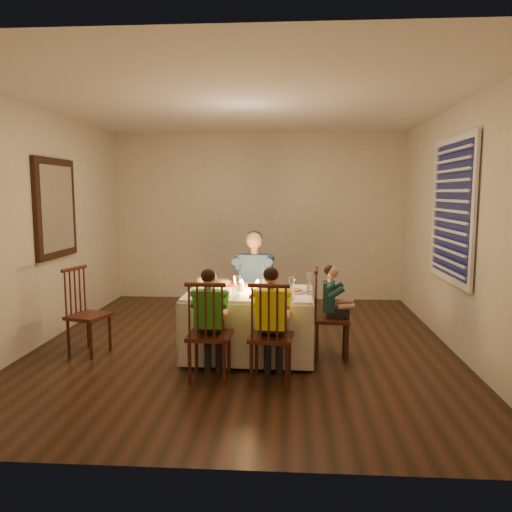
# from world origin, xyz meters

# --- Properties ---
(ground) EXTENTS (5.00, 5.00, 0.00)m
(ground) POSITION_xyz_m (0.00, 0.00, 0.00)
(ground) COLOR black
(ground) RESTS_ON ground
(wall_left) EXTENTS (0.02, 5.00, 2.60)m
(wall_left) POSITION_xyz_m (-2.25, 0.00, 1.30)
(wall_left) COLOR beige
(wall_left) RESTS_ON ground
(wall_right) EXTENTS (0.02, 5.00, 2.60)m
(wall_right) POSITION_xyz_m (2.25, 0.00, 1.30)
(wall_right) COLOR beige
(wall_right) RESTS_ON ground
(wall_back) EXTENTS (4.50, 0.02, 2.60)m
(wall_back) POSITION_xyz_m (0.00, 2.50, 1.30)
(wall_back) COLOR beige
(wall_back) RESTS_ON ground
(ceiling) EXTENTS (5.00, 5.00, 0.00)m
(ceiling) POSITION_xyz_m (0.00, 0.00, 2.60)
(ceiling) COLOR white
(ceiling) RESTS_ON wall_back
(dining_table) EXTENTS (1.32, 0.97, 0.65)m
(dining_table) POSITION_xyz_m (0.09, -0.35, 0.48)
(dining_table) COLOR silver
(dining_table) RESTS_ON ground
(chair_adult) EXTENTS (0.40, 0.38, 0.92)m
(chair_adult) POSITION_xyz_m (0.09, 0.32, 0.00)
(chair_adult) COLOR #37150F
(chair_adult) RESTS_ON ground
(chair_near_left) EXTENTS (0.39, 0.37, 0.92)m
(chair_near_left) POSITION_xyz_m (-0.22, -1.02, 0.00)
(chair_near_left) COLOR #37150F
(chair_near_left) RESTS_ON ground
(chair_near_right) EXTENTS (0.41, 0.39, 0.92)m
(chair_near_right) POSITION_xyz_m (0.34, -1.04, 0.00)
(chair_near_right) COLOR #37150F
(chair_near_right) RESTS_ON ground
(chair_end) EXTENTS (0.39, 0.40, 0.92)m
(chair_end) POSITION_xyz_m (0.93, -0.34, 0.00)
(chair_end) COLOR #37150F
(chair_end) RESTS_ON ground
(chair_extra) EXTENTS (0.45, 0.46, 0.91)m
(chair_extra) POSITION_xyz_m (-1.59, -0.38, 0.00)
(chair_extra) COLOR #37150F
(chair_extra) RESTS_ON ground
(adult) EXTENTS (0.48, 0.44, 1.24)m
(adult) POSITION_xyz_m (0.09, 0.32, 0.00)
(adult) COLOR #304F78
(adult) RESTS_ON ground
(child_green) EXTENTS (0.33, 0.31, 1.02)m
(child_green) POSITION_xyz_m (-0.22, -1.02, 0.00)
(child_green) COLOR green
(child_green) RESTS_ON ground
(child_yellow) EXTENTS (0.36, 0.34, 1.04)m
(child_yellow) POSITION_xyz_m (0.34, -1.04, 0.00)
(child_yellow) COLOR #FFFE1B
(child_yellow) RESTS_ON ground
(child_teal) EXTENTS (0.28, 0.31, 0.95)m
(child_teal) POSITION_xyz_m (0.93, -0.34, 0.00)
(child_teal) COLOR #1A3B42
(child_teal) RESTS_ON ground
(setting_adult) EXTENTS (0.27, 0.27, 0.02)m
(setting_adult) POSITION_xyz_m (0.06, -0.08, 0.69)
(setting_adult) COLOR white
(setting_adult) RESTS_ON dining_table
(setting_green) EXTENTS (0.27, 0.27, 0.02)m
(setting_green) POSITION_xyz_m (-0.19, -0.61, 0.69)
(setting_green) COLOR white
(setting_green) RESTS_ON dining_table
(setting_yellow) EXTENTS (0.27, 0.27, 0.02)m
(setting_yellow) POSITION_xyz_m (0.35, -0.63, 0.69)
(setting_yellow) COLOR white
(setting_yellow) RESTS_ON dining_table
(setting_teal) EXTENTS (0.27, 0.27, 0.02)m
(setting_teal) POSITION_xyz_m (0.53, -0.36, 0.69)
(setting_teal) COLOR white
(setting_teal) RESTS_ON dining_table
(candle_left) EXTENTS (0.06, 0.06, 0.10)m
(candle_left) POSITION_xyz_m (0.01, -0.35, 0.73)
(candle_left) COLOR white
(candle_left) RESTS_ON dining_table
(candle_right) EXTENTS (0.06, 0.06, 0.10)m
(candle_right) POSITION_xyz_m (0.18, -0.35, 0.73)
(candle_right) COLOR white
(candle_right) RESTS_ON dining_table
(squash) EXTENTS (0.09, 0.09, 0.09)m
(squash) POSITION_xyz_m (-0.47, -0.07, 0.72)
(squash) COLOR yellow
(squash) RESTS_ON dining_table
(orange_fruit) EXTENTS (0.08, 0.08, 0.08)m
(orange_fruit) POSITION_xyz_m (0.25, -0.31, 0.72)
(orange_fruit) COLOR #F15114
(orange_fruit) RESTS_ON dining_table
(serving_bowl) EXTENTS (0.20, 0.20, 0.05)m
(serving_bowl) POSITION_xyz_m (-0.23, -0.05, 0.70)
(serving_bowl) COLOR white
(serving_bowl) RESTS_ON dining_table
(wall_mirror) EXTENTS (0.06, 0.95, 1.15)m
(wall_mirror) POSITION_xyz_m (-2.22, 0.30, 1.50)
(wall_mirror) COLOR black
(wall_mirror) RESTS_ON wall_left
(window_blinds) EXTENTS (0.07, 1.34, 1.54)m
(window_blinds) POSITION_xyz_m (2.21, 0.10, 1.50)
(window_blinds) COLOR black
(window_blinds) RESTS_ON wall_right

